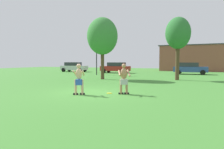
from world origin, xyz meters
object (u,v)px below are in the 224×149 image
Objects in this scene: player_near at (124,78)px; car_blue_near_post at (190,68)px; tree_right_field at (178,34)px; player_in_blue at (79,79)px; car_silver_far_end at (74,67)px; tree_behind_players at (102,36)px; car_red_mid_lot at (116,67)px; frisbee at (109,93)px; lamp_post at (97,51)px.

car_blue_near_post is (2.37, 18.96, -0.03)m from player_near.
player_near is 0.28× the size of tree_right_field.
player_in_blue reaches higher than car_blue_near_post.
tree_behind_players reaches higher than car_silver_far_end.
car_red_mid_lot is 13.17m from tree_right_field.
car_blue_near_post is at bearing 80.55° from frisbee.
car_silver_far_end is at bearing -177.48° from car_blue_near_post.
frisbee is 0.07× the size of car_silver_far_end.
car_red_mid_lot and car_silver_far_end have the same top height.
player_near is 10.34m from tree_right_field.
player_in_blue is at bearing -151.89° from player_near.
car_blue_near_post is at bearing 2.52° from car_silver_far_end.
tree_behind_players is at bearing -162.93° from tree_right_field.
tree_behind_players is (2.96, -10.29, 3.31)m from car_red_mid_lot.
player_in_blue is at bearing -72.60° from car_red_mid_lot.
tree_behind_players reaches higher than frisbee.
frisbee is 0.07× the size of car_blue_near_post.
tree_behind_players is (3.54, -5.37, 1.09)m from lamp_post.
tree_behind_players is at bearing -56.60° from lamp_post.
tree_right_field reaches higher than car_blue_near_post.
car_silver_far_end is (-13.63, 19.28, -0.02)m from player_in_blue.
car_silver_far_end is 0.91× the size of lamp_post.
lamp_post reaches higher than player_in_blue.
player_in_blue is 0.27× the size of tree_behind_players.
tree_right_field is (10.28, -3.30, 1.21)m from lamp_post.
car_blue_near_post is 0.75× the size of tree_right_field.
tree_behind_players reaches higher than player_in_blue.
tree_right_field reaches higher than car_silver_far_end.
tree_right_field is at bearing -94.20° from car_blue_near_post.
tree_right_field is 0.98× the size of tree_behind_players.
tree_right_field is at bearing -40.28° from car_red_mid_lot.
lamp_post is at bearing -96.69° from car_red_mid_lot.
tree_right_field reaches higher than car_red_mid_lot.
frisbee is 19.34m from car_red_mid_lot.
tree_behind_players is (-5.05, 7.55, 3.28)m from player_near.
player_near and player_in_blue have the same top height.
car_silver_far_end reaches higher than frisbee.
player_in_blue is at bearing -109.32° from tree_right_field.
tree_behind_players is (10.66, -10.62, 3.31)m from car_silver_far_end.
car_blue_near_post is 0.73× the size of tree_behind_players.
player_near is 1.16m from frisbee.
tree_right_field is (1.68, 9.62, 3.41)m from player_near.
tree_behind_players is (-2.97, 8.66, 3.29)m from player_in_blue.
lamp_post is at bearing 123.63° from player_near.
tree_right_field is (17.39, -8.55, 3.43)m from car_silver_far_end.
car_red_mid_lot is 0.89× the size of lamp_post.
player_near is at bearing -97.12° from car_blue_near_post.
player_near is 5.54× the size of frisbee.
tree_right_field is at bearing 17.07° from tree_behind_players.
player_in_blue is 23.61m from car_silver_far_end.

